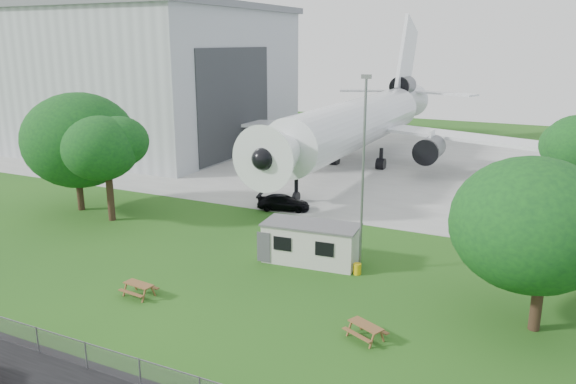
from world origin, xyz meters
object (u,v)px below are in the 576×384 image
at_px(picnic_west, 139,296).
at_px(picnic_east, 365,339).
at_px(site_cabin, 311,243).
at_px(airliner, 361,120).
at_px(hangar, 117,75).

bearing_deg(picnic_west, picnic_east, 11.05).
bearing_deg(site_cabin, airliner, 103.02).
bearing_deg(airliner, site_cabin, -76.98).
bearing_deg(hangar, site_cabin, -34.83).
relative_size(picnic_west, picnic_east, 1.00).
xyz_separation_m(hangar, picnic_east, (49.17, -37.65, -9.41)).
height_order(hangar, site_cabin, hangar).
relative_size(airliner, picnic_east, 26.52).
height_order(site_cabin, picnic_west, site_cabin).
height_order(hangar, picnic_east, hangar).
relative_size(hangar, picnic_west, 23.89).
relative_size(hangar, airliner, 0.90).
distance_m(picnic_west, picnic_east, 13.07).
bearing_deg(picnic_west, airliner, 96.49).
xyz_separation_m(site_cabin, picnic_east, (6.34, -7.85, -1.31)).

